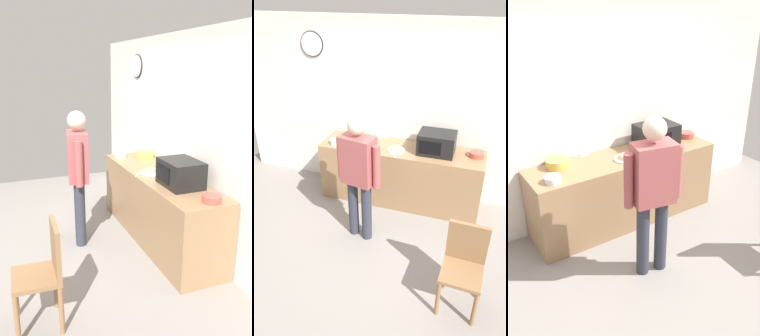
% 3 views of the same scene
% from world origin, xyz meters
% --- Properties ---
extents(ground_plane, '(6.00, 6.00, 0.00)m').
position_xyz_m(ground_plane, '(0.00, 0.00, 0.00)').
color(ground_plane, gray).
extents(back_wall, '(5.40, 0.13, 2.60)m').
position_xyz_m(back_wall, '(-0.01, 1.60, 1.30)').
color(back_wall, silver).
rests_on(back_wall, ground_plane).
extents(kitchen_counter, '(2.36, 0.62, 0.88)m').
position_xyz_m(kitchen_counter, '(0.11, 1.22, 0.44)').
color(kitchen_counter, '#93704C').
rests_on(kitchen_counter, ground_plane).
extents(microwave, '(0.50, 0.39, 0.30)m').
position_xyz_m(microwave, '(0.61, 1.25, 1.03)').
color(microwave, black).
rests_on(microwave, kitchen_counter).
extents(sandwich_plate, '(0.25, 0.25, 0.07)m').
position_xyz_m(sandwich_plate, '(0.06, 1.14, 0.90)').
color(sandwich_plate, white).
rests_on(sandwich_plate, kitchen_counter).
extents(salad_bowl, '(0.20, 0.20, 0.07)m').
position_xyz_m(salad_bowl, '(1.16, 1.29, 0.92)').
color(salad_bowl, '#C64C42').
rests_on(salad_bowl, kitchen_counter).
extents(cereal_bowl, '(0.26, 0.26, 0.10)m').
position_xyz_m(cereal_bowl, '(-0.67, 1.38, 0.93)').
color(cereal_bowl, gold).
rests_on(cereal_bowl, kitchen_counter).
extents(mixing_bowl, '(0.17, 0.17, 0.07)m').
position_xyz_m(mixing_bowl, '(-0.85, 1.07, 0.92)').
color(mixing_bowl, white).
rests_on(mixing_bowl, kitchen_counter).
extents(fork_utensil, '(0.17, 0.08, 0.01)m').
position_xyz_m(fork_utensil, '(-0.27, 1.50, 0.89)').
color(fork_utensil, silver).
rests_on(fork_utensil, kitchen_counter).
extents(spoon_utensil, '(0.15, 0.12, 0.01)m').
position_xyz_m(spoon_utensil, '(0.06, 0.95, 0.89)').
color(spoon_utensil, silver).
rests_on(spoon_utensil, kitchen_counter).
extents(person_standing, '(0.58, 0.31, 1.69)m').
position_xyz_m(person_standing, '(-0.16, 0.26, 0.98)').
color(person_standing, '#2E323F').
rests_on(person_standing, ground_plane).
extents(wooden_chair, '(0.42, 0.42, 0.94)m').
position_xyz_m(wooden_chair, '(1.20, -0.38, 0.52)').
color(wooden_chair, olive).
rests_on(wooden_chair, ground_plane).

